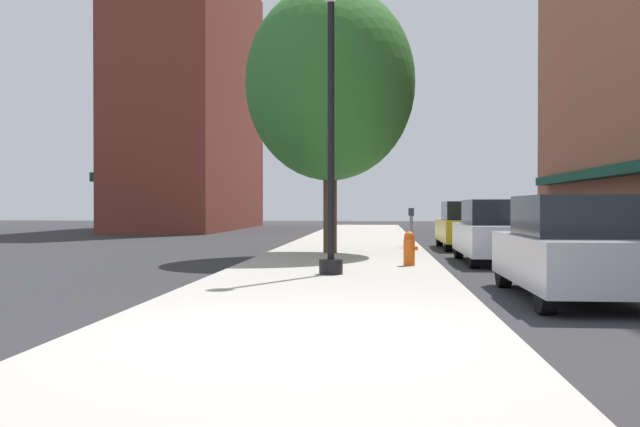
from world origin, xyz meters
TOP-DOWN VIEW (x-y plane):
  - ground_plane at (4.00, 18.00)m, footprint 90.00×90.00m
  - sidewalk_slab at (0.00, 19.00)m, footprint 4.80×50.00m
  - building_far_background at (-11.01, 37.00)m, footprint 6.80×18.00m
  - lamppost at (-0.03, 6.60)m, footprint 0.48×0.48m
  - fire_hydrant at (1.64, 8.81)m, footprint 0.33×0.26m
  - parking_meter_near at (2.05, 15.95)m, footprint 0.14×0.09m
  - parking_meter_far at (2.05, 16.99)m, footprint 0.14×0.09m
  - tree_near at (-0.48, 12.97)m, footprint 4.97×4.97m
  - car_silver at (4.00, 3.96)m, footprint 1.80×4.30m
  - car_white at (4.00, 11.06)m, footprint 1.80×4.30m
  - car_yellow at (4.00, 17.23)m, footprint 1.80×4.30m

SIDE VIEW (x-z plane):
  - ground_plane at x=4.00m, z-range 0.00..0.00m
  - sidewalk_slab at x=0.00m, z-range 0.00..0.12m
  - fire_hydrant at x=1.64m, z-range 0.12..0.91m
  - car_silver at x=4.00m, z-range -0.02..1.64m
  - car_white at x=4.00m, z-range -0.02..1.64m
  - car_yellow at x=4.00m, z-range -0.02..1.64m
  - parking_meter_near at x=2.05m, z-range 0.29..1.60m
  - parking_meter_far at x=2.05m, z-range 0.29..1.60m
  - lamppost at x=-0.03m, z-range 0.25..6.15m
  - tree_near at x=-0.48m, z-range 1.17..9.01m
  - building_far_background at x=-11.01m, z-range -0.02..17.23m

